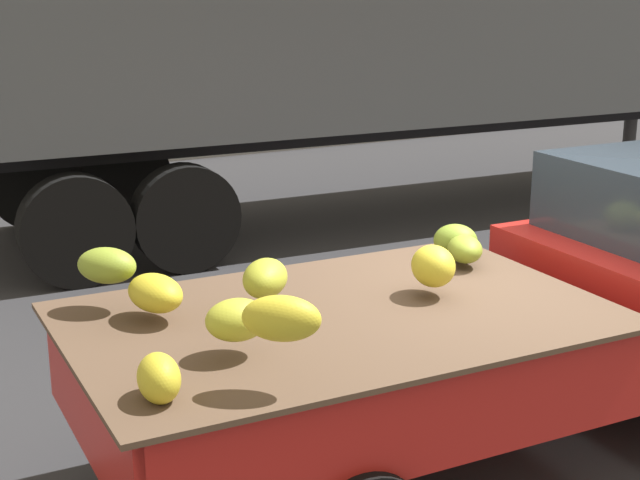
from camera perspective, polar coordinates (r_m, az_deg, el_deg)
ground at (r=6.58m, az=11.72°, el=-10.40°), size 220.00×220.00×0.00m
curb_strip at (r=15.30m, az=-12.82°, el=4.89°), size 80.00×0.80×0.16m
pickup_truck at (r=6.39m, az=17.72°, el=-3.06°), size 5.22×1.95×1.70m
semi_trailer at (r=11.73m, az=6.68°, el=14.09°), size 12.08×3.02×3.95m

